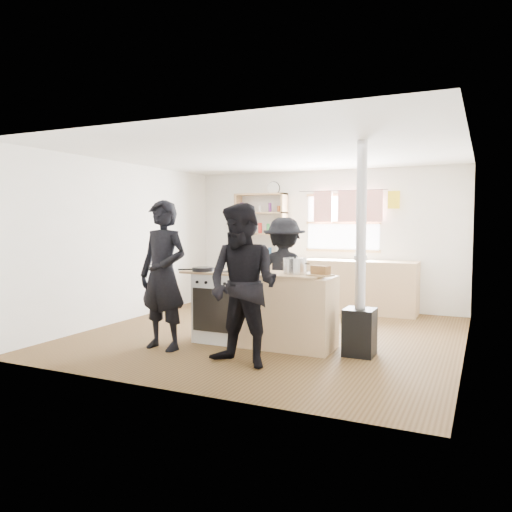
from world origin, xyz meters
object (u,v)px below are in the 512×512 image
stockpot_counter (295,266)px  person_near_left (163,275)px  bread_board (320,272)px  person_near_right (243,285)px  cooking_island (264,309)px  person_far (284,275)px  thermos (362,252)px  skillet_greens (203,269)px  roast_tray (254,269)px  flue_heater (360,301)px  stockpot_stove (237,264)px

stockpot_counter → person_near_left: (-1.46, -0.70, -0.11)m
bread_board → person_near_right: 1.05m
cooking_island → person_far: (-0.06, 0.85, 0.35)m
bread_board → thermos: bearing=93.2°
thermos → skillet_greens: bearing=-115.1°
skillet_greens → person_near_left: size_ratio=0.21×
cooking_island → roast_tray: (-0.14, 0.01, 0.50)m
cooking_island → roast_tray: 0.52m
person_near_left → flue_heater: bearing=22.5°
roast_tray → stockpot_stove: (-0.29, 0.08, 0.04)m
person_far → flue_heater: bearing=137.1°
roast_tray → person_near_right: bearing=-71.6°
thermos → cooking_island: size_ratio=0.15×
thermos → bread_board: size_ratio=0.88×
skillet_greens → person_near_right: size_ratio=0.22×
stockpot_counter → flue_heater: (0.81, 0.01, -0.39)m
stockpot_stove → flue_heater: size_ratio=0.08×
stockpot_stove → person_far: bearing=63.7°
flue_heater → person_far: bearing=147.1°
roast_tray → flue_heater: (1.37, -0.00, -0.33)m
roast_tray → bread_board: size_ratio=1.30×
person_far → roast_tray: bearing=74.2°
person_far → stockpot_stove: bearing=53.7°
cooking_island → skillet_greens: bearing=-165.6°
cooking_island → flue_heater: (1.23, 0.01, 0.18)m
skillet_greens → person_near_left: (-0.27, -0.50, -0.04)m
thermos → stockpot_stove: bearing=-111.4°
thermos → stockpot_stove: (-1.04, -2.67, -0.04)m
roast_tray → person_far: person_far is taller
bread_board → flue_heater: bearing=13.3°
flue_heater → person_far: size_ratio=1.53×
stockpot_stove → person_near_right: 1.21m
skillet_greens → flue_heater: (2.00, 0.21, -0.32)m
stockpot_stove → person_far: person_far is taller
cooking_island → thermos: bearing=77.4°
stockpot_stove → person_far: (0.37, 0.75, -0.19)m
person_near_left → person_near_right: 1.24m
thermos → cooking_island: 2.90m
stockpot_counter → bread_board: bearing=-15.2°
cooking_island → skillet_greens: size_ratio=5.14×
person_near_left → stockpot_counter: bearing=30.7°
thermos → cooking_island: bearing=-102.6°
skillet_greens → stockpot_stove: stockpot_stove is taller
skillet_greens → flue_heater: 2.04m
roast_tray → person_near_left: bearing=-141.5°
skillet_greens → roast_tray: roast_tray is taller
stockpot_counter → person_near_left: 1.63m
stockpot_counter → bread_board: stockpot_counter is taller
roast_tray → stockpot_stove: stockpot_stove is taller
flue_heater → person_far: (-1.29, 0.83, 0.17)m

